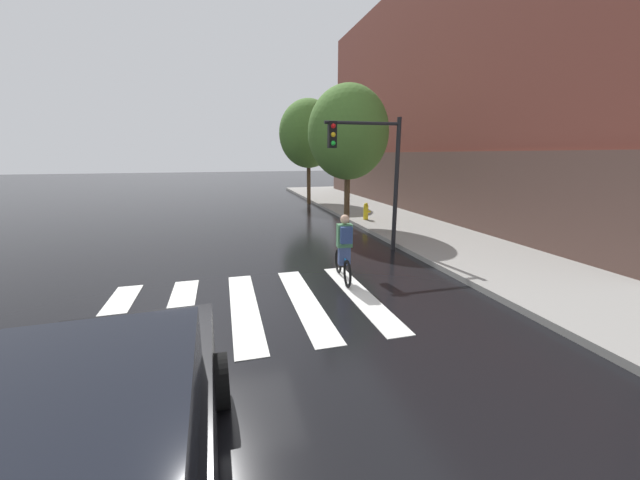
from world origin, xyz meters
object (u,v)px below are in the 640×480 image
at_px(street_tree_near, 348,133).
at_px(street_tree_mid, 308,134).
at_px(sedan_near, 85,469).
at_px(traffic_light_near, 373,162).
at_px(cyclist, 344,249).
at_px(fire_hydrant, 366,211).

relative_size(street_tree_near, street_tree_mid, 0.91).
relative_size(sedan_near, traffic_light_near, 1.11).
xyz_separation_m(cyclist, street_tree_near, (2.28, 6.21, 3.09)).
bearing_deg(street_tree_near, sedan_near, -118.04).
bearing_deg(street_tree_near, street_tree_mid, 88.24).
xyz_separation_m(traffic_light_near, fire_hydrant, (1.77, 4.65, -2.33)).
xyz_separation_m(traffic_light_near, street_tree_mid, (0.75, 11.66, 1.44)).
xyz_separation_m(sedan_near, street_tree_mid, (6.42, 19.49, 3.48)).
distance_m(cyclist, fire_hydrant, 7.94).
height_order(cyclist, fire_hydrant, cyclist).
relative_size(fire_hydrant, street_tree_mid, 0.12).
bearing_deg(sedan_near, cyclist, 54.10).
distance_m(traffic_light_near, street_tree_mid, 11.77).
xyz_separation_m(fire_hydrant, street_tree_mid, (-1.02, 7.00, 3.77)).
bearing_deg(cyclist, fire_hydrant, 63.52).
distance_m(cyclist, street_tree_mid, 14.74).
distance_m(sedan_near, street_tree_near, 13.50).
bearing_deg(sedan_near, street_tree_mid, 71.78).
bearing_deg(street_tree_mid, cyclist, -100.13).
height_order(fire_hydrant, street_tree_mid, street_tree_mid).
xyz_separation_m(street_tree_near, street_tree_mid, (0.24, 7.90, 0.37)).
height_order(sedan_near, street_tree_mid, street_tree_mid).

